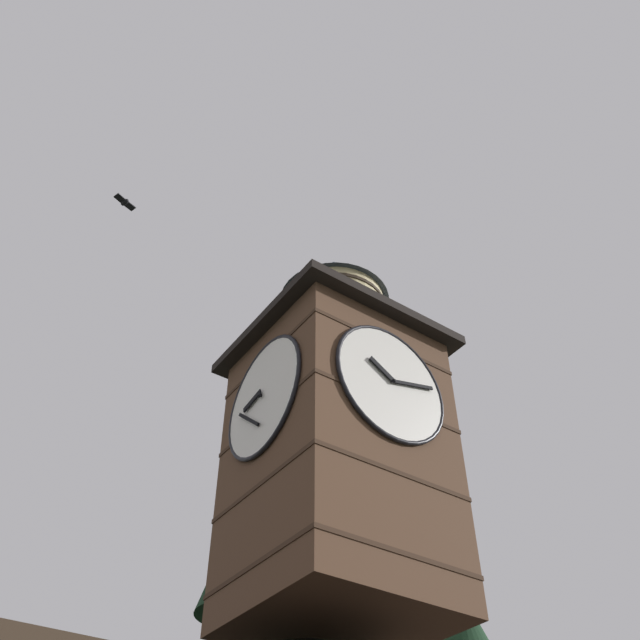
{
  "coord_description": "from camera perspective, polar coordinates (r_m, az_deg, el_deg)",
  "views": [
    {
      "loc": [
        9.05,
        10.28,
        1.85
      ],
      "look_at": [
        0.7,
        -1.7,
        15.07
      ],
      "focal_mm": 40.35,
      "sensor_mm": 36.0,
      "label": 1
    }
  ],
  "objects": [
    {
      "name": "clock_tower",
      "position": [
        17.36,
        1.34,
        -8.91
      ],
      "size": [
        4.76,
        4.76,
        10.5
      ],
      "color": "brown",
      "rests_on": "building_main"
    },
    {
      "name": "flying_bird_low",
      "position": [
        20.88,
        -15.22,
        8.99
      ],
      "size": [
        0.67,
        0.38,
        0.16
      ],
      "color": "black"
    }
  ]
}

